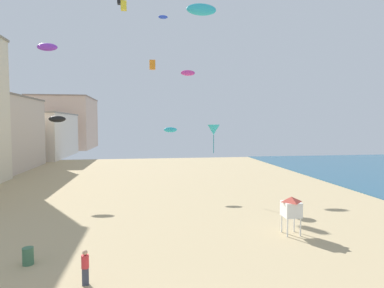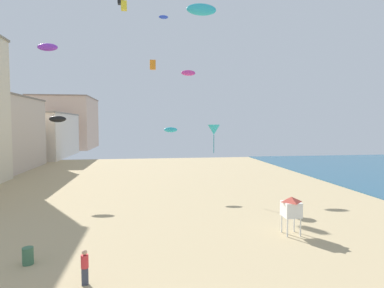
# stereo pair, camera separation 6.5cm
# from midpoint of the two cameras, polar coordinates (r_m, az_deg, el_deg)

# --- Properties ---
(boardwalk_hotel_far) EXTENTS (13.55, 22.07, 9.90)m
(boardwalk_hotel_far) POSITION_cam_midpoint_polar(r_m,az_deg,el_deg) (79.74, -25.82, 1.48)
(boardwalk_hotel_far) COLOR silver
(boardwalk_hotel_far) RESTS_ON ground
(boardwalk_hotel_distant) EXTENTS (16.41, 21.74, 15.42)m
(boardwalk_hotel_distant) POSITION_cam_midpoint_polar(r_m,az_deg,el_deg) (104.13, -21.64, 3.51)
(boardwalk_hotel_distant) COLOR beige
(boardwalk_hotel_distant) RESTS_ON ground
(kite_flyer) EXTENTS (0.34, 0.34, 1.64)m
(kite_flyer) POSITION_cam_midpoint_polar(r_m,az_deg,el_deg) (16.29, -18.55, -19.90)
(kite_flyer) COLOR #383D4C
(kite_flyer) RESTS_ON ground
(lifeguard_stand) EXTENTS (1.10, 1.10, 2.55)m
(lifeguard_stand) POSITION_cam_midpoint_polar(r_m,az_deg,el_deg) (22.57, 17.43, -10.75)
(lifeguard_stand) COLOR white
(lifeguard_stand) RESTS_ON ground
(beach_trash_bin) EXTENTS (0.56, 0.56, 0.90)m
(beach_trash_bin) POSITION_cam_midpoint_polar(r_m,az_deg,el_deg) (19.67, -27.24, -17.40)
(beach_trash_bin) COLOR #3D6B4C
(beach_trash_bin) RESTS_ON ground
(kite_cyan_parafoil) EXTENTS (2.35, 0.65, 0.91)m
(kite_cyan_parafoil) POSITION_cam_midpoint_polar(r_m,az_deg,el_deg) (26.93, 1.77, 22.95)
(kite_cyan_parafoil) COLOR #2DB7CC
(kite_magenta_parafoil) EXTENTS (1.91, 0.53, 0.74)m
(kite_magenta_parafoil) POSITION_cam_midpoint_polar(r_m,az_deg,el_deg) (43.35, -0.63, 12.62)
(kite_magenta_parafoil) COLOR #DB3D9E
(kite_yellow_box) EXTENTS (0.55, 0.55, 0.86)m
(kite_yellow_box) POSITION_cam_midpoint_polar(r_m,az_deg,el_deg) (34.49, -12.04, 23.07)
(kite_yellow_box) COLOR yellow
(kite_cyan_delta) EXTENTS (1.27, 1.27, 2.89)m
(kite_cyan_delta) POSITION_cam_midpoint_polar(r_m,az_deg,el_deg) (32.31, 3.99, 2.56)
(kite_cyan_delta) COLOR #2DB7CC
(kite_cyan_parafoil_2) EXTENTS (1.47, 0.41, 0.57)m
(kite_cyan_parafoil_2) POSITION_cam_midpoint_polar(r_m,az_deg,el_deg) (35.61, -3.79, 2.56)
(kite_cyan_parafoil_2) COLOR #2DB7CC
(kite_blue_parafoil) EXTENTS (1.38, 0.38, 0.54)m
(kite_blue_parafoil) POSITION_cam_midpoint_polar(r_m,az_deg,el_deg) (49.94, -5.09, 21.72)
(kite_blue_parafoil) COLOR blue
(kite_black_parafoil_2) EXTENTS (1.77, 0.49, 0.69)m
(kite_black_parafoil_2) POSITION_cam_midpoint_polar(r_m,az_deg,el_deg) (36.90, -22.90, 4.14)
(kite_black_parafoil_2) COLOR black
(kite_black_box) EXTENTS (0.65, 0.65, 1.02)m
(kite_black_box) POSITION_cam_midpoint_polar(r_m,az_deg,el_deg) (40.95, -12.63, 23.93)
(kite_black_box) COLOR black
(kite_orange_box) EXTENTS (0.68, 0.68, 1.07)m
(kite_orange_box) POSITION_cam_midpoint_polar(r_m,az_deg,el_deg) (38.77, -7.01, 13.90)
(kite_orange_box) COLOR orange
(kite_purple_parafoil) EXTENTS (1.67, 0.46, 0.65)m
(kite_purple_parafoil) POSITION_cam_midpoint_polar(r_m,az_deg,el_deg) (30.68, -24.41, 15.53)
(kite_purple_parafoil) COLOR purple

